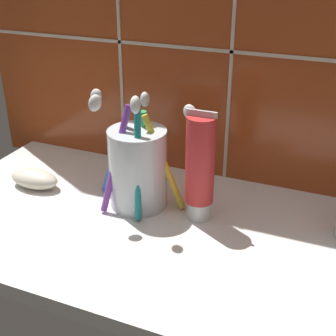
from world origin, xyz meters
TOP-DOWN VIEW (x-y plane):
  - sink_counter at (0.00, 0.00)cm, footprint 72.26×35.18cm
  - toothbrush_cup at (-7.29, 4.05)cm, footprint 16.01×10.17cm
  - toothpaste_tube at (1.89, 4.10)cm, footprint 4.09×3.90cm
  - soap_bar at (-24.39, 2.52)cm, footprint 8.03×4.21cm

SIDE VIEW (x-z plane):
  - sink_counter at x=0.00cm, z-range 0.00..2.00cm
  - soap_bar at x=-24.39cm, z-range 2.00..4.83cm
  - toothbrush_cup at x=-7.29cm, z-range -0.83..17.10cm
  - toothpaste_tube at x=1.89cm, z-range 1.96..17.54cm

